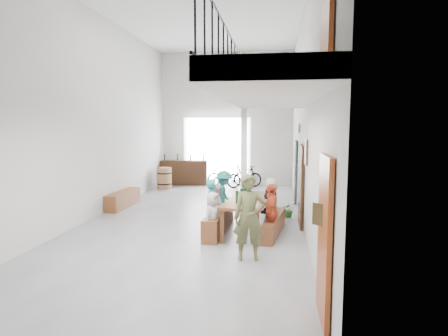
# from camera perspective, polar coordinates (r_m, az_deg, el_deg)

# --- Properties ---
(floor) EXTENTS (12.00, 12.00, 0.00)m
(floor) POSITION_cam_1_polar(r_m,az_deg,el_deg) (10.10, -4.21, -7.66)
(floor) COLOR slate
(floor) RESTS_ON ground
(room_walls) EXTENTS (12.00, 12.00, 12.00)m
(room_walls) POSITION_cam_1_polar(r_m,az_deg,el_deg) (9.86, -4.38, 12.81)
(room_walls) COLOR silver
(room_walls) RESTS_ON ground
(gateway_portal) EXTENTS (2.80, 0.08, 2.80)m
(gateway_portal) POSITION_cam_1_polar(r_m,az_deg,el_deg) (15.75, -1.09, 2.58)
(gateway_portal) COLOR white
(gateway_portal) RESTS_ON ground
(right_wall_decor) EXTENTS (0.07, 8.28, 5.07)m
(right_wall_decor) POSITION_cam_1_polar(r_m,az_deg,el_deg) (7.76, 12.49, 1.01)
(right_wall_decor) COLOR #943A14
(right_wall_decor) RESTS_ON ground
(balcony) EXTENTS (1.52, 5.62, 4.00)m
(balcony) POSITION_cam_1_polar(r_m,az_deg,el_deg) (6.47, 7.12, 10.89)
(balcony) COLOR white
(balcony) RESTS_ON ground
(tasting_table) EXTENTS (1.14, 2.25, 0.79)m
(tasting_table) POSITION_cam_1_polar(r_m,az_deg,el_deg) (8.64, 3.74, -5.26)
(tasting_table) COLOR brown
(tasting_table) RESTS_ON ground
(bench_inner) EXTENTS (0.44, 2.17, 0.50)m
(bench_inner) POSITION_cam_1_polar(r_m,az_deg,el_deg) (8.85, -0.79, -8.02)
(bench_inner) COLOR brown
(bench_inner) RESTS_ON ground
(bench_wall) EXTENTS (0.53, 1.88, 0.43)m
(bench_wall) POSITION_cam_1_polar(r_m,az_deg,el_deg) (8.68, 7.64, -8.60)
(bench_wall) COLOR brown
(bench_wall) RESTS_ON ground
(tableware) EXTENTS (0.60, 1.39, 0.35)m
(tableware) POSITION_cam_1_polar(r_m,az_deg,el_deg) (8.40, 3.01, -4.07)
(tableware) COLOR black
(tableware) RESTS_ON tasting_table
(side_bench) EXTENTS (0.44, 1.74, 0.49)m
(side_bench) POSITION_cam_1_polar(r_m,az_deg,el_deg) (11.79, -15.11, -4.61)
(side_bench) COLOR brown
(side_bench) RESTS_ON ground
(oak_barrel) EXTENTS (0.57, 0.57, 0.84)m
(oak_barrel) POSITION_cam_1_polar(r_m,az_deg,el_deg) (14.81, -9.07, -1.56)
(oak_barrel) COLOR olive
(oak_barrel) RESTS_ON ground
(serving_counter) EXTENTS (1.97, 0.73, 1.01)m
(serving_counter) POSITION_cam_1_polar(r_m,az_deg,el_deg) (15.82, -6.09, -0.69)
(serving_counter) COLOR #361C0E
(serving_counter) RESTS_ON ground
(counter_bottles) EXTENTS (1.67, 0.29, 0.28)m
(counter_bottles) POSITION_cam_1_polar(r_m,az_deg,el_deg) (15.75, -6.12, 1.65)
(counter_bottles) COLOR black
(counter_bottles) RESTS_ON serving_counter
(guest_left_a) EXTENTS (0.53, 0.61, 1.06)m
(guest_left_a) POSITION_cam_1_polar(r_m,az_deg,el_deg) (8.03, -1.76, -7.43)
(guest_left_a) COLOR beige
(guest_left_a) RESTS_ON ground
(guest_left_b) EXTENTS (0.33, 0.48, 1.25)m
(guest_left_b) POSITION_cam_1_polar(r_m,az_deg,el_deg) (8.59, -1.76, -5.89)
(guest_left_b) COLOR teal
(guest_left_b) RESTS_ON ground
(guest_left_c) EXTENTS (0.50, 0.58, 1.04)m
(guest_left_c) POSITION_cam_1_polar(r_m,az_deg,el_deg) (9.14, -0.92, -5.79)
(guest_left_c) COLOR beige
(guest_left_c) RESTS_ON ground
(guest_left_d) EXTENTS (0.54, 0.88, 1.32)m
(guest_left_d) POSITION_cam_1_polar(r_m,az_deg,el_deg) (9.62, -0.03, -4.34)
(guest_left_d) COLOR teal
(guest_left_d) RESTS_ON ground
(guest_right_a) EXTENTS (0.38, 0.76, 1.24)m
(guest_right_a) POSITION_cam_1_polar(r_m,az_deg,el_deg) (8.08, 7.20, -6.74)
(guest_right_a) COLOR #BD3C20
(guest_right_a) RESTS_ON ground
(guest_right_b) EXTENTS (0.43, 0.99, 1.03)m
(guest_right_b) POSITION_cam_1_polar(r_m,az_deg,el_deg) (8.75, 7.03, -6.44)
(guest_right_b) COLOR black
(guest_right_b) RESTS_ON ground
(guest_right_c) EXTENTS (0.47, 0.64, 1.19)m
(guest_right_c) POSITION_cam_1_polar(r_m,az_deg,el_deg) (9.35, 7.21, -5.11)
(guest_right_c) COLOR beige
(guest_right_c) RESTS_ON ground
(host_standing) EXTENTS (0.63, 0.46, 1.59)m
(host_standing) POSITION_cam_1_polar(r_m,az_deg,el_deg) (6.90, 3.85, -7.51)
(host_standing) COLOR #50542F
(host_standing) RESTS_ON ground
(potted_plant) EXTENTS (0.38, 0.33, 0.41)m
(potted_plant) POSITION_cam_1_polar(r_m,az_deg,el_deg) (10.31, 9.88, -6.27)
(potted_plant) COLOR #1A4B15
(potted_plant) RESTS_ON ground
(bicycle_near) EXTENTS (1.74, 1.02, 0.86)m
(bicycle_near) POSITION_cam_1_polar(r_m,az_deg,el_deg) (15.36, 0.49, -1.15)
(bicycle_near) COLOR black
(bicycle_near) RESTS_ON ground
(bicycle_far) EXTENTS (1.52, 1.12, 0.91)m
(bicycle_far) POSITION_cam_1_polar(r_m,az_deg,el_deg) (14.91, 3.15, -1.30)
(bicycle_far) COLOR black
(bicycle_far) RESTS_ON ground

